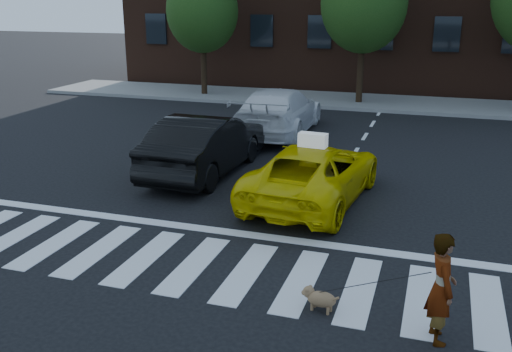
# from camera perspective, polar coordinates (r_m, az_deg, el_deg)

# --- Properties ---
(ground) EXTENTS (120.00, 120.00, 0.00)m
(ground) POSITION_cam_1_polar(r_m,az_deg,el_deg) (10.56, -6.19, -8.82)
(ground) COLOR black
(ground) RESTS_ON ground
(crosswalk) EXTENTS (13.00, 2.40, 0.01)m
(crosswalk) POSITION_cam_1_polar(r_m,az_deg,el_deg) (10.56, -6.19, -8.79)
(crosswalk) COLOR silver
(crosswalk) RESTS_ON ground
(stop_line) EXTENTS (12.00, 0.30, 0.01)m
(stop_line) POSITION_cam_1_polar(r_m,az_deg,el_deg) (11.90, -3.05, -5.58)
(stop_line) COLOR silver
(stop_line) RESTS_ON ground
(sidewalk_far) EXTENTS (30.00, 4.00, 0.15)m
(sidewalk_far) POSITION_cam_1_polar(r_m,az_deg,el_deg) (26.79, 9.30, 7.41)
(sidewalk_far) COLOR slate
(sidewalk_far) RESTS_ON ground
(tree_left) EXTENTS (3.39, 3.38, 6.50)m
(tree_left) POSITION_cam_1_polar(r_m,az_deg,el_deg) (27.84, -5.35, 16.97)
(tree_left) COLOR black
(tree_left) RESTS_ON ground
(taxi) EXTENTS (2.75, 5.12, 1.37)m
(taxi) POSITION_cam_1_polar(r_m,az_deg,el_deg) (13.55, 5.79, 0.33)
(taxi) COLOR #D5C004
(taxi) RESTS_ON ground
(black_sedan) EXTENTS (1.87, 5.02, 1.64)m
(black_sedan) POSITION_cam_1_polar(r_m,az_deg,el_deg) (15.63, -5.07, 3.19)
(black_sedan) COLOR black
(black_sedan) RESTS_ON ground
(white_suv) EXTENTS (2.45, 5.67, 1.63)m
(white_suv) POSITION_cam_1_polar(r_m,az_deg,el_deg) (20.21, 2.27, 6.50)
(white_suv) COLOR silver
(white_suv) RESTS_ON ground
(woman) EXTENTS (0.54, 0.68, 1.63)m
(woman) POSITION_cam_1_polar(r_m,az_deg,el_deg) (8.43, 18.05, -10.60)
(woman) COLOR #999999
(woman) RESTS_ON ground
(dog) EXTENTS (0.63, 0.33, 0.36)m
(dog) POSITION_cam_1_polar(r_m,az_deg,el_deg) (9.07, 6.30, -12.02)
(dog) COLOR olive
(dog) RESTS_ON ground
(taxi_sign) EXTENTS (0.67, 0.34, 0.32)m
(taxi_sign) POSITION_cam_1_polar(r_m,az_deg,el_deg) (13.14, 5.71, 3.60)
(taxi_sign) COLOR white
(taxi_sign) RESTS_ON taxi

